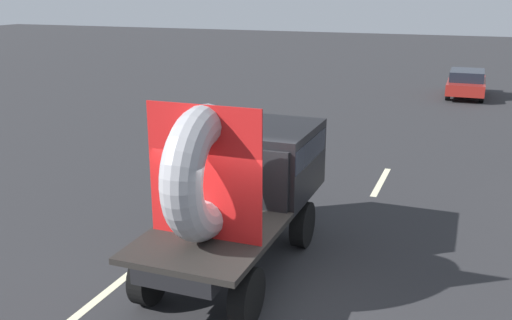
{
  "coord_description": "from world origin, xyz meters",
  "views": [
    {
      "loc": [
        3.37,
        -7.96,
        4.9
      ],
      "look_at": [
        -0.36,
        1.8,
        1.78
      ],
      "focal_mm": 40.27,
      "sensor_mm": 36.0,
      "label": 1
    }
  ],
  "objects": [
    {
      "name": "flatbed_truck",
      "position": [
        -0.36,
        1.23,
        1.64
      ],
      "size": [
        2.02,
        4.85,
        3.26
      ],
      "color": "black",
      "rests_on": "ground_plane"
    },
    {
      "name": "lane_dash_left_far",
      "position": [
        -2.05,
        7.05,
        0.0
      ],
      "size": [
        0.16,
        2.27,
        0.01
      ],
      "primitive_type": "cube",
      "rotation": [
        0.0,
        0.0,
        1.57
      ],
      "color": "beige",
      "rests_on": "ground_plane"
    },
    {
      "name": "distant_sedan",
      "position": [
        3.03,
        20.7,
        0.68
      ],
      "size": [
        1.66,
        3.88,
        1.26
      ],
      "color": "black",
      "rests_on": "ground_plane"
    },
    {
      "name": "lane_dash_right_far",
      "position": [
        1.33,
        6.66,
        0.0
      ],
      "size": [
        0.16,
        2.44,
        0.01
      ],
      "primitive_type": "cube",
      "rotation": [
        0.0,
        0.0,
        1.57
      ],
      "color": "beige",
      "rests_on": "ground_plane"
    },
    {
      "name": "lane_dash_left_near",
      "position": [
        -2.05,
        -0.93,
        0.0
      ],
      "size": [
        0.16,
        2.39,
        0.01
      ],
      "primitive_type": "cube",
      "rotation": [
        0.0,
        0.0,
        1.57
      ],
      "color": "beige",
      "rests_on": "ground_plane"
    },
    {
      "name": "ground_plane",
      "position": [
        0.0,
        0.0,
        0.0
      ],
      "size": [
        120.0,
        120.0,
        0.0
      ],
      "primitive_type": "plane",
      "color": "#28282B"
    }
  ]
}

